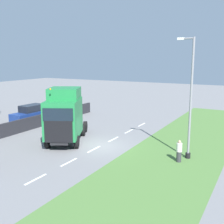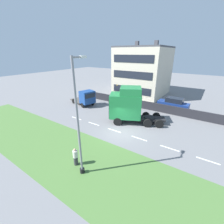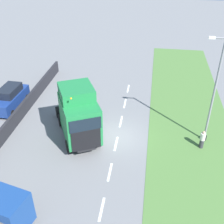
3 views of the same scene
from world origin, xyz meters
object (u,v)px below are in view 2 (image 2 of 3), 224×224
Objects in this scene: flatbed_truck at (86,98)px; pedestrian at (75,157)px; lorry_cab at (128,105)px; lamp_post at (79,127)px; parked_car at (173,104)px.

flatbed_truck reaches higher than pedestrian.
lamp_post is (-9.88, -1.51, 1.56)m from lorry_cab.
flatbed_truck reaches higher than parked_car.
parked_car is at bearing 127.53° from flatbed_truck.
flatbed_truck is 3.46× the size of pedestrian.
parked_car is (5.89, -13.06, -0.38)m from flatbed_truck.
flatbed_truck is at bearing 116.51° from parked_car.
lamp_post is 3.34m from pedestrian.
lamp_post is (-17.66, 2.49, 2.90)m from parked_car.
pedestrian is at bearing 73.84° from lamp_post.
flatbed_truck is (1.89, 9.06, -0.96)m from lorry_cab.
flatbed_truck is 16.02m from lamp_post.
lamp_post reaches higher than flatbed_truck.
pedestrian is (-11.46, -9.51, -0.64)m from flatbed_truck.
lamp_post reaches higher than pedestrian.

